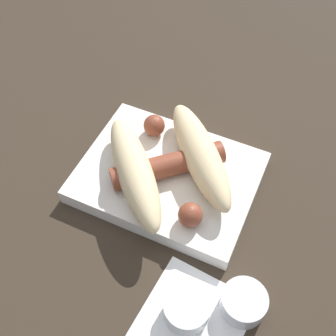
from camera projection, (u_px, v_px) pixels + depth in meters
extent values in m
plane|color=#33281E|center=(168.00, 182.00, 0.62)|extent=(3.00, 3.00, 0.00)
cube|color=silver|center=(168.00, 177.00, 0.61)|extent=(0.25, 0.19, 0.03)
ellipsoid|color=beige|center=(134.00, 171.00, 0.57)|extent=(0.17, 0.17, 0.05)
ellipsoid|color=beige|center=(200.00, 155.00, 0.58)|extent=(0.17, 0.17, 0.05)
cylinder|color=brown|center=(171.00, 167.00, 0.58)|extent=(0.14, 0.13, 0.03)
sphere|color=brown|center=(190.00, 215.00, 0.54)|extent=(0.03, 0.03, 0.03)
sphere|color=brown|center=(154.00, 125.00, 0.63)|extent=(0.03, 0.03, 0.03)
cylinder|color=orange|center=(137.00, 177.00, 0.59)|extent=(0.05, 0.05, 0.00)
cylinder|color=orange|center=(139.00, 172.00, 0.59)|extent=(0.05, 0.05, 0.00)
cylinder|color=#F99E4C|center=(129.00, 170.00, 0.60)|extent=(0.04, 0.04, 0.00)
cylinder|color=orange|center=(128.00, 174.00, 0.59)|extent=(0.03, 0.03, 0.00)
cube|color=white|center=(193.00, 320.00, 0.50)|extent=(0.13, 0.13, 0.00)
cylinder|color=silver|center=(187.00, 309.00, 0.49)|extent=(0.06, 0.06, 0.03)
cylinder|color=maroon|center=(186.00, 312.00, 0.50)|extent=(0.05, 0.05, 0.01)
cylinder|color=silver|center=(243.00, 303.00, 0.50)|extent=(0.06, 0.06, 0.03)
cylinder|color=maroon|center=(242.00, 305.00, 0.50)|extent=(0.05, 0.05, 0.01)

